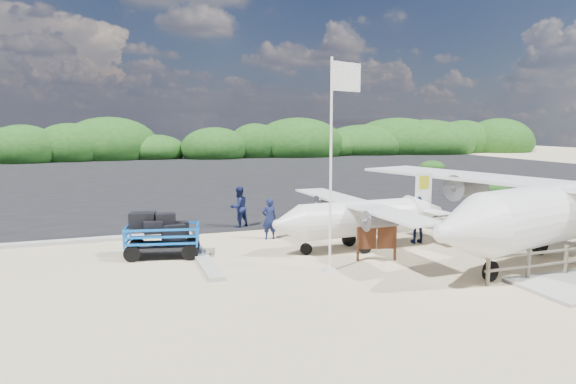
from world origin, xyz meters
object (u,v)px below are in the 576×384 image
baggage_cart (163,257)px  aircraft_small (119,174)px  signboard (376,260)px  crew_c (418,220)px  crew_a (269,219)px  crew_b (239,207)px  aircraft_large (376,173)px  flagpole (330,271)px

baggage_cart → aircraft_small: size_ratio=0.37×
signboard → crew_c: (2.87, 1.79, 0.96)m
baggage_cart → crew_a: size_ratio=1.62×
crew_c → aircraft_small: crew_c is taller
crew_b → crew_a: bearing=78.8°
aircraft_large → aircraft_small: 24.74m
signboard → crew_b: (-3.16, 7.27, 0.95)m
crew_c → crew_b: bearing=-31.6°
signboard → crew_b: size_ratio=0.79×
baggage_cart → crew_b: (3.88, 4.29, 0.95)m
signboard → crew_a: (-2.55, 4.48, 0.86)m
baggage_cart → flagpole: size_ratio=0.41×
baggage_cart → aircraft_small: 32.73m
flagpole → crew_a: size_ratio=3.98×
baggage_cart → aircraft_small: bearing=103.4°
crew_b → aircraft_large: aircraft_large is taller
signboard → crew_b: 7.99m
flagpole → crew_b: 8.06m
crew_a → crew_b: crew_b is taller
signboard → baggage_cart: bearing=171.5°
baggage_cart → aircraft_large: size_ratio=0.16×
crew_b → flagpole: bearing=74.1°
signboard → crew_c: crew_c is taller
flagpole → crew_c: size_ratio=3.55×
crew_a → crew_b: (-0.61, 2.79, 0.09)m
baggage_cart → signboard: 7.64m
baggage_cart → flagpole: (4.95, -3.64, 0.00)m
crew_b → aircraft_small: 28.84m
flagpole → crew_a: 5.23m
crew_a → aircraft_small: crew_a is taller
crew_a → aircraft_small: (-5.34, 31.22, -0.86)m
baggage_cart → signboard: bearing=-11.0°
signboard → crew_c: 3.52m
crew_c → aircraft_small: (-10.76, 33.91, -0.96)m
crew_c → aircraft_large: bearing=-105.2°
flagpole → aircraft_small: (-5.80, 36.36, 0.00)m
crew_b → aircraft_small: (-4.73, 28.43, -0.95)m
aircraft_small → crew_b: bearing=97.2°
flagpole → crew_a: flagpole is taller
crew_a → crew_c: (5.42, -2.69, 0.10)m
crew_a → aircraft_small: bearing=-79.5°
flagpole → aircraft_large: size_ratio=0.39×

